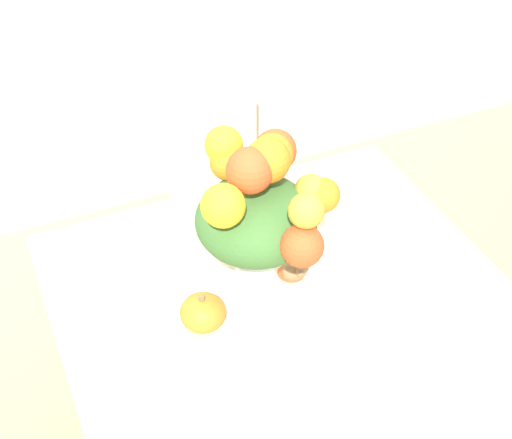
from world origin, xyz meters
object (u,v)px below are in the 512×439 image
at_px(pumpkin, 203,312).
at_px(dining_chair_near_window, 219,172).
at_px(turkey_figurine, 293,267).
at_px(flower_vase, 259,209).

distance_m(pumpkin, dining_chair_near_window, 1.07).
height_order(turkey_figurine, dining_chair_near_window, dining_chair_near_window).
xyz_separation_m(flower_vase, dining_chair_near_window, (0.22, 0.89, -0.55)).
bearing_deg(flower_vase, pumpkin, -164.11).
height_order(pumpkin, turkey_figurine, pumpkin).
relative_size(pumpkin, turkey_figurine, 1.13).
relative_size(turkey_figurine, dining_chair_near_window, 0.11).
relative_size(flower_vase, turkey_figurine, 4.74).
bearing_deg(dining_chair_near_window, flower_vase, -99.76).
bearing_deg(flower_vase, dining_chair_near_window, 75.88).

